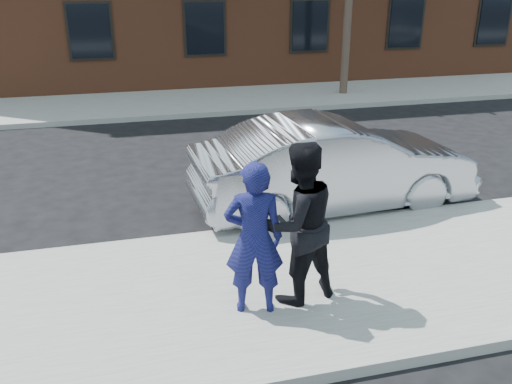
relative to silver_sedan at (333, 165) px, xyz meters
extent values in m
plane|color=black|center=(-0.64, -2.30, -0.83)|extent=(100.00, 100.00, 0.00)
cube|color=gray|center=(-0.64, -2.55, -0.76)|extent=(50.00, 3.50, 0.15)
cube|color=#999691|center=(-0.64, -0.75, -0.76)|extent=(50.00, 0.10, 0.15)
cube|color=gray|center=(-0.64, 8.95, -0.76)|extent=(50.00, 3.50, 0.15)
cube|color=#999691|center=(-0.64, 7.15, -0.76)|extent=(50.00, 0.10, 0.15)
cube|color=black|center=(3.26, 10.64, 1.37)|extent=(1.30, 0.06, 1.70)
cube|color=black|center=(10.86, 10.64, 1.37)|extent=(1.30, 0.06, 1.70)
cylinder|color=#3E2E25|center=(3.86, 8.70, 1.42)|extent=(0.26, 0.26, 4.20)
imported|color=#999BA3|center=(0.00, 0.00, 0.00)|extent=(5.14, 2.06, 1.66)
imported|color=navy|center=(-2.20, -2.98, 0.29)|extent=(0.78, 0.59, 1.93)
cube|color=black|center=(-2.21, -2.75, 0.57)|extent=(0.09, 0.14, 0.08)
imported|color=black|center=(-1.61, -2.85, 0.35)|extent=(1.18, 1.02, 2.07)
cube|color=black|center=(-1.80, -2.72, 0.38)|extent=(0.12, 0.15, 0.06)
camera|label=1|loc=(-3.57, -8.49, 3.20)|focal=38.00mm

